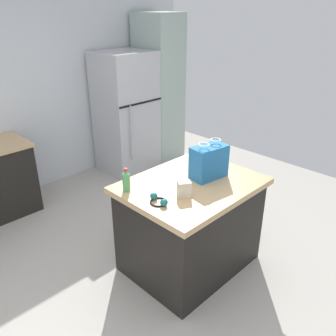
# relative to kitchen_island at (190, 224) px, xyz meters

# --- Properties ---
(ground) EXTENTS (6.44, 6.44, 0.00)m
(ground) POSITION_rel_kitchen_island_xyz_m (-0.20, 0.05, -0.46)
(ground) COLOR #ADA89E
(back_wall) EXTENTS (5.37, 0.13, 2.59)m
(back_wall) POSITION_rel_kitchen_island_xyz_m (-0.22, 2.70, 0.84)
(back_wall) COLOR silver
(back_wall) RESTS_ON ground
(kitchen_island) EXTENTS (1.24, 0.98, 0.92)m
(kitchen_island) POSITION_rel_kitchen_island_xyz_m (0.00, 0.00, 0.00)
(kitchen_island) COLOR black
(kitchen_island) RESTS_ON ground
(refrigerator) EXTENTS (0.80, 0.75, 1.80)m
(refrigerator) POSITION_rel_kitchen_island_xyz_m (1.06, 2.27, 0.44)
(refrigerator) COLOR #B7B7BC
(refrigerator) RESTS_ON ground
(tall_cabinet) EXTENTS (0.55, 0.67, 2.30)m
(tall_cabinet) POSITION_rel_kitchen_island_xyz_m (1.76, 2.27, 0.69)
(tall_cabinet) COLOR #9EB2A8
(tall_cabinet) RESTS_ON ground
(shopping_bag) EXTENTS (0.36, 0.23, 0.36)m
(shopping_bag) POSITION_rel_kitchen_island_xyz_m (0.20, -0.03, 0.61)
(shopping_bag) COLOR #236BAD
(shopping_bag) RESTS_ON kitchen_island
(small_box) EXTENTS (0.14, 0.13, 0.14)m
(small_box) POSITION_rel_kitchen_island_xyz_m (-0.23, -0.12, 0.52)
(small_box) COLOR beige
(small_box) RESTS_ON kitchen_island
(bottle) EXTENTS (0.07, 0.07, 0.22)m
(bottle) POSITION_rel_kitchen_island_xyz_m (-0.51, 0.30, 0.55)
(bottle) COLOR #4C9956
(bottle) RESTS_ON kitchen_island
(ear_defenders) EXTENTS (0.16, 0.20, 0.06)m
(ear_defenders) POSITION_rel_kitchen_island_xyz_m (-0.46, -0.05, 0.48)
(ear_defenders) COLOR black
(ear_defenders) RESTS_ON kitchen_island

